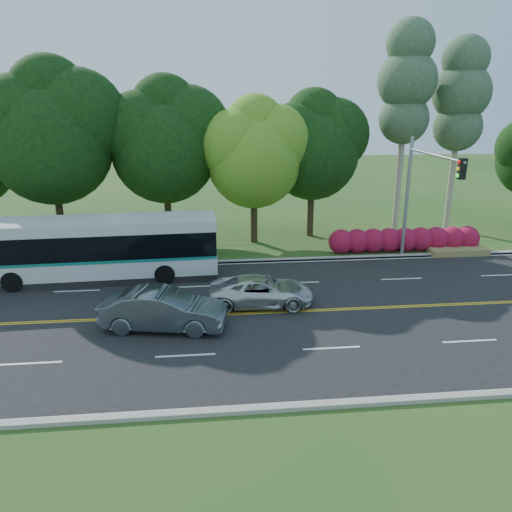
{
  "coord_description": "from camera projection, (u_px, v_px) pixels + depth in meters",
  "views": [
    {
      "loc": [
        -5.1,
        -20.04,
        9.11
      ],
      "look_at": [
        -2.81,
        2.0,
        2.01
      ],
      "focal_mm": 35.0,
      "sensor_mm": 36.0,
      "label": 1
    }
  ],
  "objects": [
    {
      "name": "grass_verge",
      "position": [
        289.0,
        250.0,
        30.78
      ],
      "size": [
        60.0,
        4.0,
        0.1
      ],
      "primitive_type": "cube",
      "color": "#204D19",
      "rests_on": "ground"
    },
    {
      "name": "ground",
      "position": [
        323.0,
        310.0,
        22.27
      ],
      "size": [
        120.0,
        120.0,
        0.0
      ],
      "primitive_type": "plane",
      "color": "#204D19",
      "rests_on": "ground"
    },
    {
      "name": "tree_row",
      "position": [
        202.0,
        136.0,
        31.2
      ],
      "size": [
        44.7,
        9.1,
        13.84
      ],
      "color": "black",
      "rests_on": "ground"
    },
    {
      "name": "curb_south",
      "position": [
        376.0,
        402.0,
        15.47
      ],
      "size": [
        60.0,
        0.3,
        0.15
      ],
      "primitive_type": "cube",
      "color": "#A4A094",
      "rests_on": "ground"
    },
    {
      "name": "transit_bus",
      "position": [
        96.0,
        250.0,
        25.59
      ],
      "size": [
        12.31,
        3.17,
        3.19
      ],
      "rotation": [
        0.0,
        0.0,
        0.04
      ],
      "color": "silver",
      "rests_on": "road"
    },
    {
      "name": "lane_markings",
      "position": [
        321.0,
        310.0,
        22.25
      ],
      "size": [
        57.6,
        13.82,
        0.0
      ],
      "color": "gold",
      "rests_on": "road"
    },
    {
      "name": "curb_north",
      "position": [
        295.0,
        259.0,
        29.02
      ],
      "size": [
        60.0,
        0.3,
        0.15
      ],
      "primitive_type": "cube",
      "color": "#A4A094",
      "rests_on": "ground"
    },
    {
      "name": "bougainvillea_hedge",
      "position": [
        408.0,
        240.0,
        30.48
      ],
      "size": [
        9.5,
        2.25,
        1.5
      ],
      "color": "maroon",
      "rests_on": "ground"
    },
    {
      "name": "traffic_signal",
      "position": [
        423.0,
        184.0,
        26.6
      ],
      "size": [
        0.42,
        6.1,
        7.0
      ],
      "color": "gray",
      "rests_on": "ground"
    },
    {
      "name": "suv",
      "position": [
        262.0,
        291.0,
        22.67
      ],
      "size": [
        4.87,
        2.52,
        1.31
      ],
      "primitive_type": "imported",
      "rotation": [
        0.0,
        0.0,
        1.5
      ],
      "color": "silver",
      "rests_on": "road"
    },
    {
      "name": "road",
      "position": [
        323.0,
        310.0,
        22.26
      ],
      "size": [
        60.0,
        14.0,
        0.02
      ],
      "primitive_type": "cube",
      "color": "black",
      "rests_on": "ground"
    },
    {
      "name": "sedan",
      "position": [
        163.0,
        310.0,
        20.26
      ],
      "size": [
        5.26,
        2.59,
        1.66
      ],
      "primitive_type": "imported",
      "rotation": [
        0.0,
        0.0,
        1.4
      ],
      "color": "#546165",
      "rests_on": "road"
    }
  ]
}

